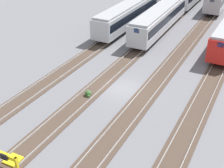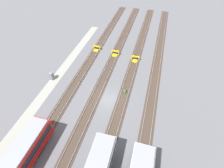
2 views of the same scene
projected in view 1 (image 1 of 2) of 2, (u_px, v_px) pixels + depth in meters
ground_plane at (123, 89)px, 31.62m from camera, size 400.00×400.00×0.00m
rail_track_nearest at (199, 108)px, 28.52m from camera, size 90.00×2.23×0.21m
rail_track_near_inner at (147, 95)px, 30.57m from camera, size 90.00×2.24×0.21m
rail_track_middle at (101, 83)px, 32.62m from camera, size 90.00×2.24×0.21m
rail_track_far_inner at (61, 73)px, 34.67m from camera, size 90.00×2.23×0.21m
subway_car_front_row_leftmost at (128, 14)px, 47.45m from camera, size 18.01×2.91×3.70m
subway_car_front_row_rightmost at (160, 19)px, 45.42m from camera, size 18.05×3.14×3.70m
bumper_stop_middle_track at (9, 158)px, 22.04m from camera, size 1.35×2.00×1.22m
weed_clump at (88, 94)px, 30.36m from camera, size 0.92×0.70×0.64m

